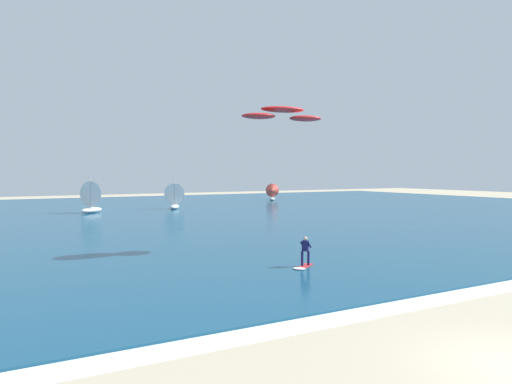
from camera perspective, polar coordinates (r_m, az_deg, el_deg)
name	(u,v)px	position (r m, az deg, el deg)	size (l,w,h in m)	color
ocean	(104,216)	(61.10, -17.41, -2.76)	(160.00, 90.00, 0.10)	navy
shoreline_foam	(392,304)	(21.03, 15.69, -12.58)	(70.01, 2.32, 0.01)	white
kitesurfer	(304,256)	(27.39, 5.69, -7.51)	(1.93, 1.57, 1.67)	red
kite	(282,114)	(33.65, 3.13, 9.14)	(6.12, 2.41, 0.91)	red
sailboat_far_left	(175,196)	(70.85, -9.51, -0.42)	(3.30, 3.70, 4.12)	white
sailboat_center_horizon	(94,196)	(66.49, -18.52, -0.49)	(4.13, 4.04, 4.63)	silver
sailboat_near_shore	(272,192)	(90.24, 1.91, 0.02)	(2.93, 3.15, 3.50)	silver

